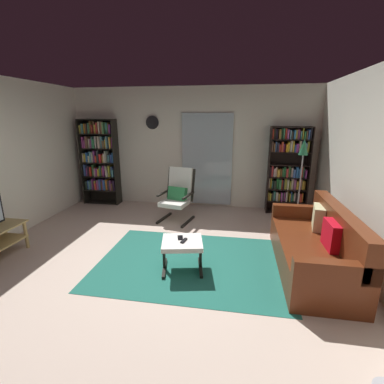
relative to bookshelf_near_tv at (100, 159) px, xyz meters
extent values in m
plane|color=beige|center=(2.07, -2.67, -1.03)|extent=(7.02, 7.02, 0.00)
cube|color=silver|center=(2.07, 0.23, 0.27)|extent=(5.60, 0.06, 2.60)
cube|color=silver|center=(2.44, 0.17, 0.02)|extent=(1.10, 0.01, 2.00)
cube|color=#206657|center=(2.54, -2.42, -1.03)|extent=(2.58, 1.87, 0.01)
cylinder|color=tan|center=(-0.06, -2.39, -0.82)|extent=(0.05, 0.05, 0.43)
cylinder|color=tan|center=(-0.42, -2.39, -0.82)|extent=(0.05, 0.05, 0.43)
cube|color=black|center=(-0.40, -0.02, -0.07)|extent=(0.02, 0.30, 1.92)
cube|color=black|center=(0.41, -0.02, -0.07)|extent=(0.02, 0.30, 1.92)
cube|color=black|center=(0.00, 0.12, -0.07)|extent=(0.82, 0.02, 1.92)
cube|color=black|center=(0.00, -0.02, -1.02)|extent=(0.79, 0.28, 0.02)
cube|color=black|center=(0.00, -0.02, -0.71)|extent=(0.79, 0.28, 0.02)
cube|color=black|center=(0.00, -0.02, -0.39)|extent=(0.79, 0.28, 0.02)
cube|color=black|center=(0.00, -0.02, -0.07)|extent=(0.79, 0.28, 0.02)
cube|color=black|center=(0.00, -0.02, 0.25)|extent=(0.79, 0.28, 0.02)
cube|color=black|center=(0.00, -0.02, 0.57)|extent=(0.79, 0.28, 0.02)
cube|color=black|center=(0.00, -0.02, 0.88)|extent=(0.79, 0.28, 0.02)
cube|color=black|center=(-0.35, -0.02, -0.61)|extent=(0.04, 0.18, 0.19)
cube|color=#305CAE|center=(-0.31, -0.01, -0.60)|extent=(0.03, 0.16, 0.21)
cube|color=#5A9D9A|center=(-0.27, -0.03, -0.61)|extent=(0.03, 0.17, 0.20)
cube|color=#5C9296|center=(-0.23, -0.01, -0.60)|extent=(0.03, 0.13, 0.20)
cube|color=#8B3491|center=(-0.20, -0.03, -0.57)|extent=(0.02, 0.16, 0.26)
cube|color=#9F932F|center=(-0.15, 0.00, -0.60)|extent=(0.04, 0.16, 0.20)
cube|color=red|center=(-0.11, -0.03, -0.62)|extent=(0.04, 0.21, 0.16)
cube|color=#90498F|center=(-0.06, -0.01, -0.59)|extent=(0.04, 0.21, 0.23)
cube|color=#3E5FB5|center=(-0.01, -0.02, -0.58)|extent=(0.03, 0.21, 0.25)
cube|color=brown|center=(0.02, -0.03, -0.61)|extent=(0.03, 0.11, 0.20)
cube|color=#8C3E91|center=(0.06, -0.01, -0.57)|extent=(0.02, 0.17, 0.26)
cube|color=#2A56A3|center=(0.10, -0.01, -0.58)|extent=(0.04, 0.23, 0.24)
cube|color=orange|center=(0.15, 0.00, -0.58)|extent=(0.04, 0.19, 0.25)
cube|color=#2D2831|center=(0.20, -0.02, -0.59)|extent=(0.04, 0.15, 0.22)
cube|color=#8D4086|center=(0.24, -0.01, -0.59)|extent=(0.03, 0.20, 0.23)
cube|color=brown|center=(0.28, -0.03, -0.62)|extent=(0.04, 0.17, 0.16)
cube|color=#281A34|center=(0.33, -0.01, -0.58)|extent=(0.04, 0.19, 0.24)
cube|color=#3C5CA3|center=(-0.36, -0.01, -0.25)|extent=(0.04, 0.18, 0.26)
cube|color=#923F92|center=(-0.30, -0.03, -0.29)|extent=(0.04, 0.14, 0.18)
cube|color=#261C29|center=(-0.26, -0.03, -0.27)|extent=(0.04, 0.20, 0.23)
cube|color=red|center=(-0.21, -0.04, -0.28)|extent=(0.03, 0.17, 0.21)
cube|color=#37823E|center=(-0.17, -0.01, -0.26)|extent=(0.03, 0.14, 0.26)
cube|color=#C93F24|center=(-0.13, -0.01, -0.29)|extent=(0.03, 0.10, 0.19)
cube|color=#C0B0B0|center=(-0.10, -0.03, -0.29)|extent=(0.02, 0.19, 0.18)
cube|color=#973188|center=(-0.06, -0.01, -0.29)|extent=(0.03, 0.21, 0.18)
cube|color=gold|center=(-0.03, -0.03, -0.30)|extent=(0.03, 0.16, 0.17)
cube|color=#38804E|center=(0.01, -0.03, -0.27)|extent=(0.03, 0.12, 0.24)
cube|color=brown|center=(0.05, -0.02, -0.29)|extent=(0.03, 0.11, 0.19)
cube|color=#9E3A90|center=(0.10, -0.03, -0.26)|extent=(0.03, 0.12, 0.25)
cube|color=beige|center=(0.14, 0.00, -0.27)|extent=(0.04, 0.11, 0.23)
cube|color=beige|center=(0.19, -0.04, -0.30)|extent=(0.04, 0.20, 0.16)
cube|color=olive|center=(0.24, -0.02, -0.25)|extent=(0.03, 0.21, 0.26)
cube|color=#3F63AD|center=(0.29, 0.00, -0.27)|extent=(0.04, 0.14, 0.22)
cube|color=teal|center=(0.33, -0.03, -0.30)|extent=(0.03, 0.18, 0.16)
cube|color=#9C3A8B|center=(0.37, -0.01, -0.25)|extent=(0.02, 0.15, 0.27)
cube|color=beige|center=(-0.36, 0.00, 0.04)|extent=(0.02, 0.21, 0.20)
cube|color=gold|center=(-0.33, -0.02, 0.03)|extent=(0.04, 0.14, 0.19)
cube|color=#3159B6|center=(-0.29, -0.03, 0.05)|extent=(0.02, 0.13, 0.22)
cube|color=#2766B2|center=(-0.25, -0.03, 0.05)|extent=(0.02, 0.22, 0.22)
cube|color=beige|center=(-0.21, -0.03, 0.01)|extent=(0.03, 0.20, 0.15)
cube|color=#529BA5|center=(-0.18, -0.02, 0.06)|extent=(0.03, 0.19, 0.24)
cube|color=beige|center=(-0.14, -0.01, 0.05)|extent=(0.04, 0.19, 0.22)
cube|color=#893385|center=(-0.09, -0.02, 0.07)|extent=(0.04, 0.14, 0.27)
cube|color=red|center=(-0.04, -0.03, 0.02)|extent=(0.04, 0.19, 0.16)
cube|color=#252E31|center=(0.01, -0.03, 0.07)|extent=(0.04, 0.21, 0.27)
cube|color=red|center=(0.06, -0.03, 0.03)|extent=(0.04, 0.20, 0.19)
cube|color=olive|center=(0.11, -0.03, 0.02)|extent=(0.03, 0.12, 0.16)
cube|color=beige|center=(0.14, -0.03, 0.04)|extent=(0.03, 0.15, 0.21)
cube|color=beige|center=(0.18, -0.01, 0.07)|extent=(0.03, 0.21, 0.27)
cube|color=teal|center=(0.23, -0.01, 0.02)|extent=(0.04, 0.10, 0.16)
cube|color=#19232E|center=(0.27, -0.01, 0.05)|extent=(0.02, 0.10, 0.22)
cube|color=#3354B0|center=(0.31, -0.02, 0.03)|extent=(0.04, 0.17, 0.18)
cube|color=#2965AA|center=(0.36, -0.01, 0.05)|extent=(0.04, 0.17, 0.23)
cube|color=black|center=(-0.36, -0.04, 0.33)|extent=(0.03, 0.18, 0.15)
cube|color=#9C3989|center=(-0.32, -0.03, 0.38)|extent=(0.02, 0.22, 0.25)
cube|color=#9E4086|center=(-0.28, -0.03, 0.35)|extent=(0.03, 0.19, 0.18)
cube|color=brown|center=(-0.23, -0.03, 0.39)|extent=(0.04, 0.21, 0.25)
cube|color=#BABCA1|center=(-0.18, 0.00, 0.36)|extent=(0.03, 0.20, 0.21)
cube|color=#9E4488|center=(-0.14, -0.03, 0.36)|extent=(0.03, 0.16, 0.19)
cube|color=#5C9F94|center=(-0.10, -0.02, 0.38)|extent=(0.02, 0.20, 0.25)
cube|color=#2F824D|center=(-0.06, -0.02, 0.36)|extent=(0.04, 0.24, 0.20)
cube|color=#BBB5B1|center=(-0.02, -0.01, 0.39)|extent=(0.03, 0.24, 0.26)
cube|color=gold|center=(0.02, 0.00, 0.39)|extent=(0.03, 0.10, 0.26)
cube|color=#C5B29D|center=(0.07, -0.04, 0.39)|extent=(0.04, 0.22, 0.26)
cube|color=teal|center=(0.11, -0.02, 0.38)|extent=(0.03, 0.14, 0.25)
cube|color=brown|center=(0.16, -0.03, 0.34)|extent=(0.04, 0.20, 0.17)
cube|color=gold|center=(0.21, -0.03, 0.35)|extent=(0.02, 0.16, 0.19)
cube|color=#5D969E|center=(0.24, -0.01, 0.39)|extent=(0.03, 0.23, 0.27)
cube|color=blue|center=(0.29, -0.03, 0.35)|extent=(0.03, 0.12, 0.19)
cube|color=gold|center=(0.32, -0.02, 0.38)|extent=(0.03, 0.23, 0.25)
cube|color=#8F3994|center=(0.36, -0.03, 0.37)|extent=(0.02, 0.14, 0.23)
cube|color=#A99B35|center=(-0.35, -0.02, 0.67)|extent=(0.04, 0.19, 0.17)
cube|color=teal|center=(-0.31, -0.01, 0.68)|extent=(0.02, 0.23, 0.21)
cube|color=orange|center=(-0.27, -0.02, 0.68)|extent=(0.04, 0.14, 0.21)
cube|color=brown|center=(-0.23, -0.01, 0.68)|extent=(0.04, 0.18, 0.21)
cube|color=#191C31|center=(-0.18, -0.01, 0.69)|extent=(0.04, 0.16, 0.22)
cube|color=#40794F|center=(-0.14, -0.04, 0.69)|extent=(0.02, 0.22, 0.22)
cube|color=brown|center=(-0.12, -0.03, 0.71)|extent=(0.02, 0.17, 0.27)
cube|color=#C23B31|center=(-0.09, -0.04, 0.67)|extent=(0.02, 0.12, 0.19)
cube|color=brown|center=(-0.06, 0.00, 0.71)|extent=(0.02, 0.13, 0.26)
cube|color=gold|center=(-0.02, -0.04, 0.67)|extent=(0.03, 0.11, 0.19)
cube|color=#C53533|center=(0.03, -0.02, 0.70)|extent=(0.04, 0.15, 0.24)
cube|color=yellow|center=(0.06, -0.02, 0.71)|extent=(0.02, 0.13, 0.25)
cube|color=beige|center=(0.09, -0.03, 0.71)|extent=(0.03, 0.18, 0.26)
cube|color=brown|center=(0.13, 0.00, 0.66)|extent=(0.03, 0.12, 0.17)
cube|color=brown|center=(0.16, -0.04, 0.70)|extent=(0.03, 0.21, 0.25)
cube|color=#437944|center=(0.20, -0.03, 0.70)|extent=(0.04, 0.23, 0.24)
cube|color=teal|center=(0.24, -0.01, 0.69)|extent=(0.03, 0.10, 0.23)
cube|color=#34794D|center=(0.27, -0.01, 0.69)|extent=(0.02, 0.11, 0.22)
cube|color=brown|center=(0.30, -0.03, 0.70)|extent=(0.02, 0.12, 0.24)
cube|color=purple|center=(0.34, -0.02, 0.68)|extent=(0.03, 0.20, 0.20)
cube|color=black|center=(3.75, 0.00, -0.14)|extent=(0.02, 0.30, 1.79)
cube|color=black|center=(4.53, 0.00, -0.14)|extent=(0.02, 0.30, 1.79)
cube|color=black|center=(4.14, 0.14, -0.14)|extent=(0.80, 0.02, 1.79)
cube|color=black|center=(4.14, 0.00, -1.02)|extent=(0.77, 0.28, 0.02)
cube|color=black|center=(4.14, 0.00, -0.78)|extent=(0.77, 0.28, 0.02)
cube|color=black|center=(4.14, 0.00, -0.52)|extent=(0.77, 0.28, 0.02)
cube|color=black|center=(4.14, 0.00, -0.27)|extent=(0.77, 0.28, 0.02)
cube|color=black|center=(4.14, 0.00, -0.01)|extent=(0.77, 0.28, 0.02)
cube|color=black|center=(4.14, 0.00, 0.25)|extent=(0.77, 0.28, 0.02)
cube|color=black|center=(4.14, 0.00, 0.50)|extent=(0.77, 0.28, 0.02)
cube|color=black|center=(4.14, 0.00, 0.74)|extent=(0.77, 0.28, 0.02)
cube|color=#A28D31|center=(3.78, -0.01, -0.68)|extent=(0.02, 0.18, 0.18)
cube|color=gold|center=(3.82, 0.00, -0.69)|extent=(0.03, 0.21, 0.15)
cube|color=#242927|center=(3.86, 0.00, -0.68)|extent=(0.03, 0.18, 0.17)
cube|color=teal|center=(3.90, -0.01, -0.67)|extent=(0.03, 0.14, 0.19)
cube|color=beige|center=(3.95, -0.01, -0.67)|extent=(0.04, 0.18, 0.19)
cube|color=#A58F3A|center=(4.00, -0.01, -0.69)|extent=(0.04, 0.15, 0.16)
cube|color=purple|center=(4.04, -0.01, -0.67)|extent=(0.03, 0.24, 0.19)
cube|color=#2D8042|center=(4.07, 0.01, -0.68)|extent=(0.02, 0.16, 0.17)
cube|color=#903C85|center=(4.10, 0.02, -0.67)|extent=(0.03, 0.20, 0.19)
cube|color=beige|center=(4.14, -0.01, -0.67)|extent=(0.03, 0.21, 0.20)
cube|color=#9F9437|center=(4.17, -0.01, -0.66)|extent=(0.03, 0.11, 0.22)
cube|color=#AA972D|center=(4.21, 0.00, -0.68)|extent=(0.02, 0.24, 0.17)
cube|color=#305BB3|center=(4.24, -0.02, -0.67)|extent=(0.02, 0.14, 0.20)
cube|color=#2B8E3F|center=(4.27, 0.01, -0.69)|extent=(0.02, 0.16, 0.15)
cube|color=beige|center=(4.31, 0.01, -0.68)|extent=(0.03, 0.14, 0.18)
cube|color=#2D2C2D|center=(4.35, -0.02, -0.67)|extent=(0.02, 0.16, 0.20)
cube|color=beige|center=(4.39, 0.01, -0.68)|extent=(0.03, 0.21, 0.17)
cube|color=red|center=(4.42, -0.02, -0.68)|extent=(0.04, 0.21, 0.18)
cube|color=orange|center=(4.46, 0.01, -0.68)|extent=(0.03, 0.15, 0.18)
cube|color=beige|center=(3.78, 0.00, -0.41)|extent=(0.02, 0.15, 0.22)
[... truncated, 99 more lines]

